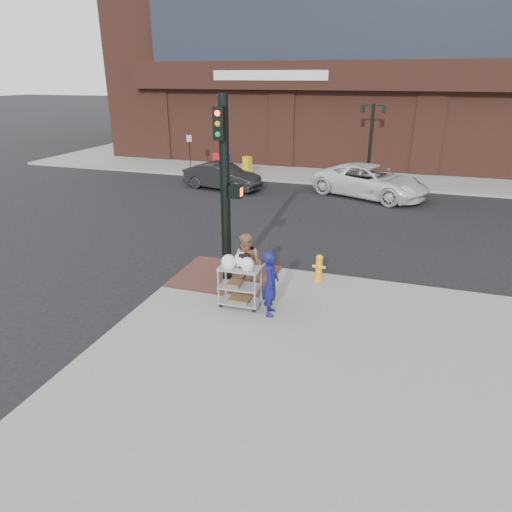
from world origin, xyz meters
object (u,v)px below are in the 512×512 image
(traffic_signal_pole, at_px, (225,186))
(pedestrian_tan, at_px, (248,265))
(lamp_post, at_px, (371,133))
(woman_blue, at_px, (271,284))
(sedan_dark, at_px, (222,176))
(fire_hydrant, at_px, (319,267))
(utility_cart, at_px, (240,283))
(minivan_white, at_px, (370,181))

(traffic_signal_pole, relative_size, pedestrian_tan, 3.01)
(lamp_post, distance_m, traffic_signal_pole, 15.43)
(woman_blue, relative_size, sedan_dark, 0.39)
(fire_hydrant, bearing_deg, traffic_signal_pole, -164.48)
(woman_blue, relative_size, utility_cart, 1.15)
(pedestrian_tan, bearing_deg, traffic_signal_pole, 145.73)
(traffic_signal_pole, distance_m, sedan_dark, 11.87)
(lamp_post, xyz_separation_m, pedestrian_tan, (-1.62, -15.95, -1.64))
(minivan_white, bearing_deg, sedan_dark, 118.37)
(minivan_white, bearing_deg, pedestrian_tan, -166.88)
(lamp_post, relative_size, woman_blue, 2.49)
(woman_blue, height_order, pedestrian_tan, pedestrian_tan)
(pedestrian_tan, xyz_separation_m, sedan_dark, (-5.39, 11.48, -0.30))
(pedestrian_tan, distance_m, sedan_dark, 12.68)
(lamp_post, relative_size, utility_cart, 2.85)
(woman_blue, relative_size, fire_hydrant, 2.07)
(lamp_post, xyz_separation_m, woman_blue, (-0.73, -16.83, -1.66))
(lamp_post, height_order, pedestrian_tan, lamp_post)
(lamp_post, height_order, woman_blue, lamp_post)
(woman_blue, bearing_deg, minivan_white, -16.43)
(woman_blue, distance_m, utility_cart, 0.87)
(sedan_dark, relative_size, utility_cart, 2.93)
(lamp_post, bearing_deg, pedestrian_tan, -95.80)
(traffic_signal_pole, xyz_separation_m, minivan_white, (2.92, 11.49, -2.06))
(woman_blue, bearing_deg, sedan_dark, 15.64)
(fire_hydrant, bearing_deg, lamp_post, 90.04)
(traffic_signal_pole, relative_size, minivan_white, 0.90)
(pedestrian_tan, bearing_deg, lamp_post, 90.10)
(utility_cart, relative_size, fire_hydrant, 1.81)
(woman_blue, relative_size, minivan_white, 0.29)
(woman_blue, xyz_separation_m, pedestrian_tan, (-0.89, 0.88, 0.03))
(pedestrian_tan, height_order, fire_hydrant, pedestrian_tan)
(pedestrian_tan, xyz_separation_m, utility_cart, (0.05, -0.72, -0.19))
(pedestrian_tan, relative_size, utility_cart, 1.18)
(lamp_post, bearing_deg, utility_cart, -95.40)
(sedan_dark, bearing_deg, lamp_post, -46.28)
(minivan_white, height_order, fire_hydrant, minivan_white)
(sedan_dark, distance_m, fire_hydrant, 12.27)
(traffic_signal_pole, bearing_deg, minivan_white, 75.73)
(lamp_post, relative_size, traffic_signal_pole, 0.80)
(woman_blue, bearing_deg, utility_cart, 68.55)
(minivan_white, xyz_separation_m, fire_hydrant, (-0.44, -10.80, -0.23))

